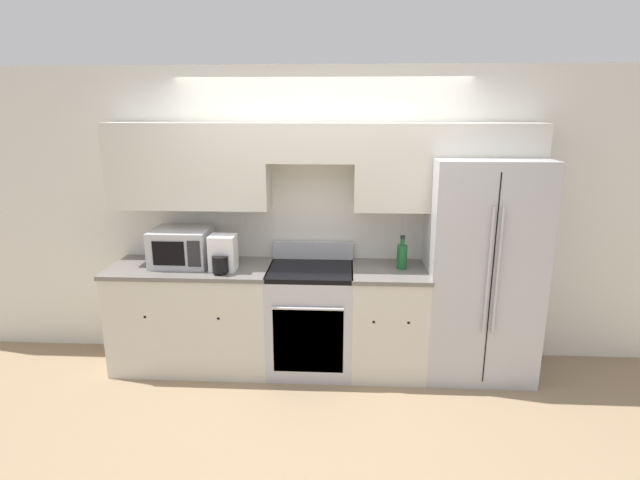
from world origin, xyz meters
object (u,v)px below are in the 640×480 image
object	(u,v)px
microwave	(182,247)
bottle	(402,256)
oven_range	(311,318)
refrigerator	(480,268)

from	to	relation	value
microwave	bottle	world-z (taller)	microwave
oven_range	bottle	world-z (taller)	bottle
oven_range	refrigerator	world-z (taller)	refrigerator
microwave	bottle	size ratio (longest dim) A/B	1.69
microwave	bottle	bearing A→B (deg)	-0.57
microwave	oven_range	bearing A→B (deg)	-2.71
refrigerator	oven_range	bearing A→B (deg)	-177.95
refrigerator	microwave	size ratio (longest dim) A/B	3.83
oven_range	microwave	distance (m)	1.28
refrigerator	bottle	size ratio (longest dim) A/B	6.49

